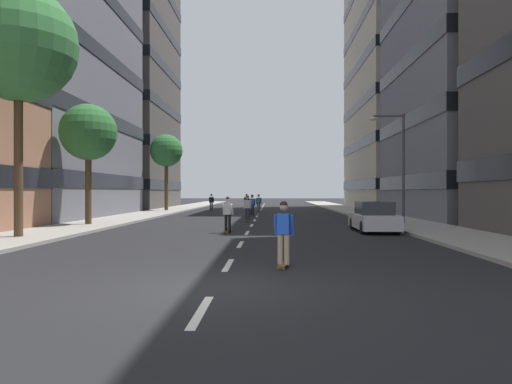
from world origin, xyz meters
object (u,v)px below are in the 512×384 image
skater_2 (211,202)px  skater_4 (246,201)px  skater_1 (228,213)px  street_tree_far (166,151)px  skater_5 (259,202)px  parked_car_near (374,218)px  skater_0 (252,204)px  street_tree_near (88,133)px  street_tree_mid (18,45)px  skater_3 (248,207)px  skater_6 (284,231)px  streetlamp_right (397,156)px

skater_2 → skater_4: 4.25m
skater_1 → street_tree_far: bearing=109.5°
skater_1 → skater_5: same height
skater_4 → skater_1: bearing=-88.8°
parked_car_near → skater_0: (-6.72, 14.44, 0.32)m
street_tree_near → street_tree_mid: size_ratio=0.66×
skater_0 → skater_3: size_ratio=1.00×
street_tree_mid → skater_6: size_ratio=5.92×
skater_0 → parked_car_near: bearing=-65.0°
street_tree_far → skater_4: (7.94, 3.33, -5.09)m
street_tree_far → skater_5: size_ratio=4.31×
street_tree_far → streetlamp_right: bearing=-45.9°
streetlamp_right → skater_6: streetlamp_right is taller
street_tree_mid → skater_1: (8.49, 3.59, -7.23)m
street_tree_mid → skater_0: street_tree_mid is taller
skater_3 → skater_0: bearing=89.5°
skater_0 → skater_5: same height
streetlamp_right → skater_5: streetlamp_right is taller
skater_1 → skater_2: bearing=99.2°
street_tree_mid → skater_5: (9.44, 23.97, -7.19)m
street_tree_near → skater_4: bearing=71.3°
skater_2 → skater_4: size_ratio=1.00×
street_tree_mid → skater_5: bearing=68.5°
street_tree_mid → skater_5: size_ratio=5.92×
skater_3 → street_tree_far: bearing=120.7°
street_tree_near → skater_6: 18.60m
skater_1 → skater_4: bearing=91.2°
street_tree_mid → street_tree_near: bearing=90.0°
parked_car_near → street_tree_mid: size_ratio=0.42×
street_tree_far → skater_6: 36.53m
street_tree_far → skater_1: size_ratio=4.31×
skater_1 → skater_3: 8.83m
street_tree_near → skater_0: (9.06, 11.35, -4.41)m
parked_car_near → skater_2: bearing=115.2°
streetlamp_right → skater_1: streetlamp_right is taller
skater_1 → parked_car_near: bearing=6.4°
street_tree_near → streetlamp_right: bearing=4.4°
street_tree_far → skater_3: size_ratio=4.31×
street_tree_mid → skater_0: size_ratio=5.92×
street_tree_mid → skater_2: (4.46, 28.50, -7.23)m
parked_car_near → streetlamp_right: (2.36, 4.48, 3.44)m
street_tree_near → skater_5: street_tree_near is taller
street_tree_near → street_tree_far: (-0.00, 20.11, 0.68)m
skater_2 → skater_3: (4.55, -16.09, 0.00)m
skater_3 → skater_5: 11.57m
skater_4 → street_tree_mid: bearing=-104.4°
skater_5 → skater_6: 30.87m
skater_5 → skater_4: bearing=102.1°
street_tree_mid → streetlamp_right: size_ratio=1.62×
street_tree_near → street_tree_far: size_ratio=0.91×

